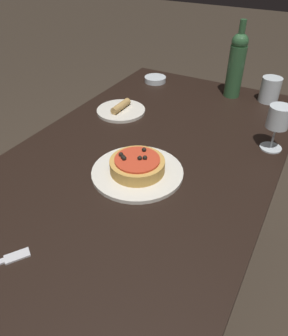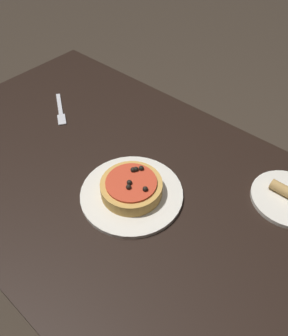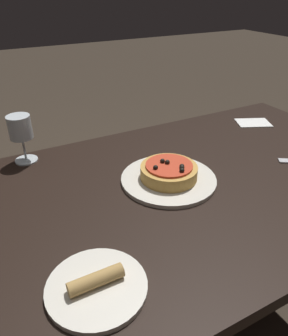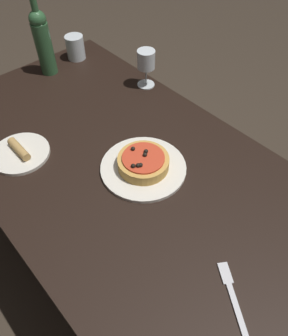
# 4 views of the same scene
# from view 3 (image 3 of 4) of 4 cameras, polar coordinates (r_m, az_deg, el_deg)

# --- Properties ---
(dining_table) EXTENTS (1.58, 0.82, 0.78)m
(dining_table) POSITION_cam_3_polar(r_m,az_deg,el_deg) (0.98, 3.63, -8.08)
(dining_table) COLOR black
(dining_table) RESTS_ON ground_plane
(dinner_plate) EXTENTS (0.28, 0.28, 0.01)m
(dinner_plate) POSITION_cam_3_polar(r_m,az_deg,el_deg) (0.96, 4.29, -1.96)
(dinner_plate) COLOR silver
(dinner_plate) RESTS_ON dining_table
(pizza) EXTENTS (0.16, 0.16, 0.05)m
(pizza) POSITION_cam_3_polar(r_m,az_deg,el_deg) (0.94, 4.36, -0.57)
(pizza) COLOR gold
(pizza) RESTS_ON dinner_plate
(wine_glass) EXTENTS (0.07, 0.07, 0.15)m
(wine_glass) POSITION_cam_3_polar(r_m,az_deg,el_deg) (1.08, -20.75, 6.28)
(wine_glass) COLOR silver
(wine_glass) RESTS_ON dining_table
(side_plate) EXTENTS (0.19, 0.19, 0.04)m
(side_plate) POSITION_cam_3_polar(r_m,az_deg,el_deg) (0.66, -8.26, -19.66)
(side_plate) COLOR silver
(side_plate) RESTS_ON dining_table
(paper_napkin) EXTENTS (0.16, 0.14, 0.00)m
(paper_napkin) POSITION_cam_3_polar(r_m,az_deg,el_deg) (1.42, 18.48, 7.47)
(paper_napkin) COLOR white
(paper_napkin) RESTS_ON dining_table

